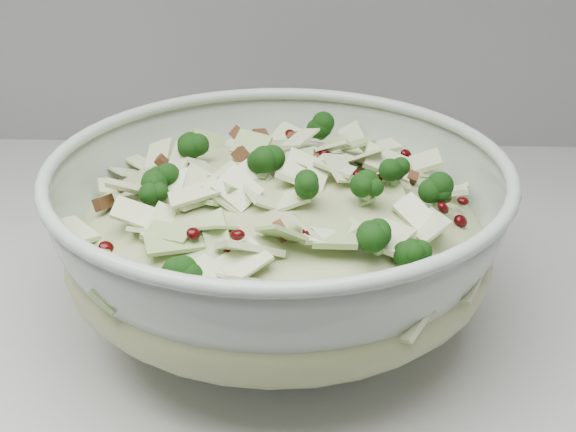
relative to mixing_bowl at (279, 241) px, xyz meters
name	(u,v)px	position (x,y,z in m)	size (l,w,h in m)	color
mixing_bowl	(279,241)	(0.00, 0.00, 0.00)	(0.35, 0.35, 0.14)	#ADBFAF
salad	(279,215)	(0.00, 0.00, 0.02)	(0.38, 0.38, 0.14)	#B2B87E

